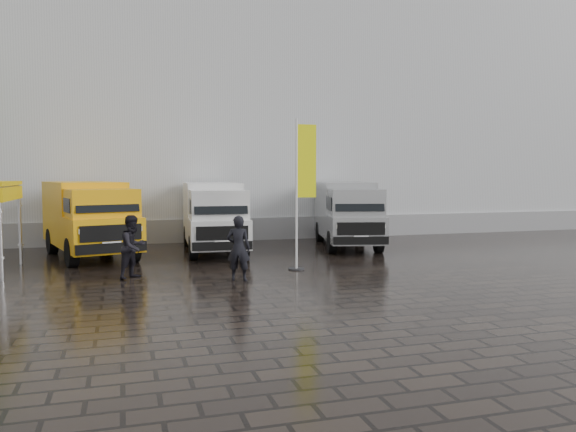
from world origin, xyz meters
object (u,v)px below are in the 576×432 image
Objects in this scene: van_silver at (347,215)px; flagpole at (302,186)px; wheelie_bin at (349,226)px; person_front at (238,248)px; person_tent at (133,247)px; van_yellow at (89,220)px; van_white at (213,217)px.

van_silver is 1.30× the size of flagpole.
van_silver is 3.20m from wheelie_bin.
van_silver reaches higher than wheelie_bin.
flagpole reaches higher than wheelie_bin.
person_tent is (-2.80, 1.18, -0.01)m from person_front.
van_yellow is 4.45m from van_white.
person_tent is at bearing -137.69° from van_silver.
wheelie_bin is at bearing 58.12° from flagpole.
wheelie_bin is (6.73, 2.84, -0.77)m from van_white.
van_silver reaches higher than person_tent.
van_white reaches higher than person_tent.
person_front is (-0.24, -5.99, -0.40)m from van_white.
flagpole is at bearing -63.47° from van_white.
van_yellow is 0.96× the size of van_silver.
flagpole reaches higher than van_silver.
van_yellow is 7.16m from person_front.
van_white is 3.33× the size of person_front.
person_tent is at bearing -179.10° from flagpole.
person_tent is at bearing -145.11° from wheelie_bin.
person_front is at bearing -67.49° from person_tent.
van_silver is 5.56× the size of wheelie_bin.
wheelie_bin is (11.17, 3.05, -0.79)m from van_yellow.
flagpole is at bearing -43.68° from person_tent.
wheelie_bin is 0.60× the size of person_front.
flagpole is (-3.44, -4.73, 1.27)m from van_silver.
van_yellow is at bearing -167.90° from wheelie_bin.
person_tent is (1.41, -4.60, -0.44)m from van_yellow.
van_silver is 9.77m from person_tent.
van_white is 3.36× the size of person_tent.
van_yellow is at bearing -173.81° from van_white.
van_white is 1.00× the size of van_silver.
van_silver is at bearing -117.29° from wheelie_bin.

